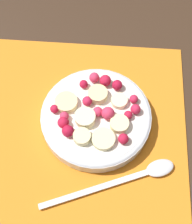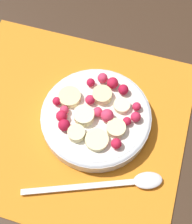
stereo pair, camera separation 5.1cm
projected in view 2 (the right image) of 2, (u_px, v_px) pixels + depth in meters
name	position (u px, v px, depth m)	size (l,w,h in m)	color
ground_plane	(66.00, 121.00, 0.55)	(3.00, 3.00, 0.00)	#382619
placemat	(66.00, 120.00, 0.54)	(0.41, 0.36, 0.01)	orange
fruit_bowl	(96.00, 116.00, 0.52)	(0.19, 0.19, 0.05)	silver
spoon	(121.00, 183.00, 0.49)	(0.21, 0.10, 0.01)	silver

